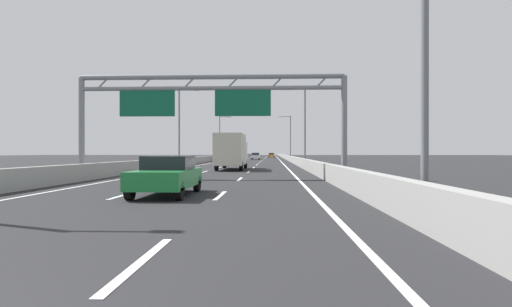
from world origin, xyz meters
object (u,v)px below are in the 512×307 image
white_car (256,156)px  black_car (232,157)px  streetlamp_right_mid (303,121)px  streetlamp_left_mid (181,121)px  green_car (167,175)px  box_truck (232,151)px  streetlamp_left_far (221,135)px  orange_car (271,155)px  sign_gantry (207,99)px  streetlamp_right_far (289,135)px  streetlamp_right_near (416,7)px

white_car → black_car: size_ratio=0.97×
streetlamp_right_mid → black_car: streetlamp_right_mid is taller
streetlamp_left_mid → green_car: bearing=-78.0°
green_car → box_truck: size_ratio=0.52×
streetlamp_left_far → streetlamp_right_mid: bearing=-68.7°
streetlamp_left_mid → white_car: size_ratio=2.29×
streetlamp_left_mid → orange_car: streetlamp_left_mid is taller
green_car → box_truck: (0.21, 21.87, 1.00)m
streetlamp_right_mid → box_truck: streetlamp_right_mid is taller
streetlamp_left_far → box_truck: streetlamp_left_far is taller
sign_gantry → box_truck: size_ratio=2.02×
streetlamp_right_mid → box_truck: size_ratio=1.17×
black_car → box_truck: 35.35m
streetlamp_left_far → streetlamp_right_far: 14.93m
streetlamp_right_near → streetlamp_right_mid: size_ratio=1.00×
streetlamp_right_mid → streetlamp_right_far: bearing=90.0°
streetlamp_left_far → streetlamp_right_far: same height
black_car → orange_car: 52.47m
streetlamp_left_far → box_truck: size_ratio=1.17×
streetlamp_right_far → box_truck: 51.41m
sign_gantry → green_car: size_ratio=3.86×
sign_gantry → orange_car: size_ratio=3.91×
streetlamp_right_mid → black_car: 25.70m
green_car → streetlamp_left_mid: bearing=102.0°
sign_gantry → orange_car: 99.64m
orange_car → box_truck: box_truck is taller
streetlamp_right_far → sign_gantry: bearing=-97.0°
sign_gantry → box_truck: sign_gantry is taller
streetlamp_right_mid → streetlamp_right_far: (0.00, 38.38, 0.00)m
green_car → orange_car: bearing=88.1°
black_car → orange_car: size_ratio=1.01×
streetlamp_right_mid → orange_car: size_ratio=2.26×
orange_car → streetlamp_right_far: bearing=-83.8°
streetlamp_right_mid → box_truck: 14.88m
streetlamp_right_near → sign_gantry: bearing=119.3°
sign_gantry → streetlamp_left_far: (-7.23, 63.04, 0.58)m
streetlamp_right_near → orange_car: 113.37m
streetlamp_left_mid → streetlamp_right_mid: bearing=0.0°
streetlamp_right_far → box_truck: (-7.45, -50.73, -3.65)m
streetlamp_right_mid → white_car: size_ratio=2.29×
box_truck → streetlamp_right_far: bearing=81.6°
streetlamp_right_mid → white_car: streetlamp_right_mid is taller
sign_gantry → white_car: 63.64m
white_car → green_car: bearing=-90.2°
white_car → streetlamp_left_far: bearing=-176.5°
sign_gantry → streetlamp_left_far: bearing=96.5°
black_car → streetlamp_left_mid: bearing=-100.1°
streetlamp_left_far → black_car: 16.74m
streetlamp_left_mid → box_truck: bearing=-58.8°
streetlamp_right_near → streetlamp_left_far: (-14.93, 76.76, 0.00)m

